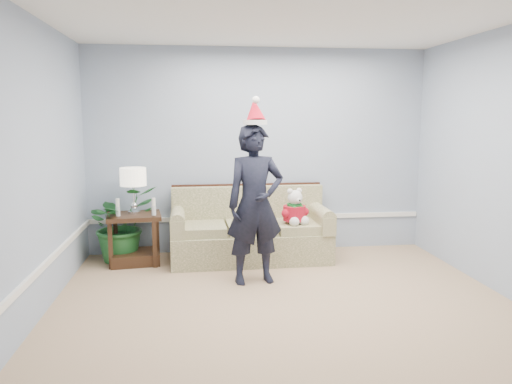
{
  "coord_description": "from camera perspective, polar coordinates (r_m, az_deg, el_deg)",
  "views": [
    {
      "loc": [
        -0.84,
        -4.09,
        1.8
      ],
      "look_at": [
        -0.15,
        1.55,
        0.94
      ],
      "focal_mm": 35.0,
      "sensor_mm": 36.0,
      "label": 1
    }
  ],
  "objects": [
    {
      "name": "sofa",
      "position": [
        6.39,
        -0.71,
        -4.75
      ],
      "size": [
        2.0,
        0.89,
        0.93
      ],
      "rotation": [
        0.0,
        0.0,
        0.02
      ],
      "color": "#4C5A2A",
      "rests_on": "room_shell"
    },
    {
      "name": "wainscot_trim",
      "position": [
        5.45,
        -10.36,
        -5.92
      ],
      "size": [
        4.49,
        4.99,
        0.06
      ],
      "color": "white",
      "rests_on": "room_shell"
    },
    {
      "name": "teddy_bear",
      "position": [
        6.19,
        4.43,
        -2.17
      ],
      "size": [
        0.36,
        0.36,
        0.45
      ],
      "rotation": [
        0.0,
        0.0,
        0.35
      ],
      "color": "silver",
      "rests_on": "sofa"
    },
    {
      "name": "houseplant",
      "position": [
        6.5,
        -15.18,
        -3.5
      ],
      "size": [
        1.13,
        1.12,
        0.95
      ],
      "primitive_type": "imported",
      "rotation": [
        0.0,
        0.0,
        0.71
      ],
      "color": "#205F2A",
      "rests_on": "room_shell"
    },
    {
      "name": "candle_pair",
      "position": [
        6.19,
        -13.58,
        -1.75
      ],
      "size": [
        0.48,
        0.05,
        0.21
      ],
      "color": "silver",
      "rests_on": "side_table"
    },
    {
      "name": "side_table",
      "position": [
        6.38,
        -13.68,
        -5.82
      ],
      "size": [
        0.7,
        0.61,
        0.62
      ],
      "rotation": [
        0.0,
        0.0,
        0.13
      ],
      "color": "#3D2716",
      "rests_on": "room_shell"
    },
    {
      "name": "room_shell",
      "position": [
        4.2,
        4.57,
        2.38
      ],
      "size": [
        4.54,
        5.04,
        2.74
      ],
      "color": "tan",
      "rests_on": "ground"
    },
    {
      "name": "table_lamp",
      "position": [
        6.28,
        -13.87,
        1.48
      ],
      "size": [
        0.32,
        0.32,
        0.57
      ],
      "color": "silver",
      "rests_on": "side_table"
    },
    {
      "name": "santa_hat",
      "position": [
        5.31,
        -0.12,
        9.09
      ],
      "size": [
        0.3,
        0.33,
        0.3
      ],
      "rotation": [
        0.0,
        0.0,
        0.18
      ],
      "color": "silver",
      "rests_on": "man"
    },
    {
      "name": "man",
      "position": [
        5.38,
        -0.1,
        -1.44
      ],
      "size": [
        0.69,
        0.51,
        1.73
      ],
      "primitive_type": "imported",
      "rotation": [
        0.0,
        0.0,
        0.17
      ],
      "color": "black",
      "rests_on": "room_shell"
    }
  ]
}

